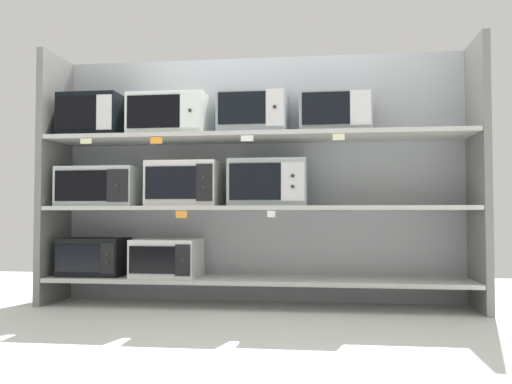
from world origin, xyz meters
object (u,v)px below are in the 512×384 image
Objects in this scene: microwave_1 at (167,258)px; microwave_2 at (102,187)px; microwave_6 at (171,117)px; microwave_8 at (335,113)px; microwave_7 at (254,113)px; microwave_0 at (94,257)px; microwave_5 at (94,117)px; microwave_3 at (184,184)px; microwave_4 at (268,183)px.

microwave_1 is 0.72m from microwave_2.
microwave_6 is 1.14× the size of microwave_8.
microwave_2 is 1.19× the size of microwave_7.
microwave_8 is (1.76, -0.00, 1.02)m from microwave_0.
microwave_5 is 0.79× the size of microwave_6.
microwave_8 reaches higher than microwave_0.
microwave_5 is 0.90× the size of microwave_8.
microwave_0 is at bearing 0.57° from microwave_5.
microwave_8 reaches higher than microwave_1.
microwave_7 is (0.61, 0.00, 0.01)m from microwave_6.
microwave_7 is at bearing 0.03° from microwave_6.
microwave_7 reaches higher than microwave_0.
microwave_2 is (0.05, -0.00, 0.51)m from microwave_0.
microwave_3 is 1.03× the size of microwave_8.
microwave_0 is 1.18m from microwave_6.
microwave_8 is at bearing 0.01° from microwave_6.
microwave_1 is 0.80× the size of microwave_2.
microwave_4 is 0.87m from microwave_6.
microwave_5 is (-0.57, -0.00, 1.04)m from microwave_1.
microwave_7 is at bearing 0.01° from microwave_5.
microwave_8 reaches higher than microwave_4.
microwave_0 is at bearing 180.00° from microwave_8.
microwave_6 is (0.52, -0.00, 0.51)m from microwave_2.
microwave_0 is 0.81× the size of microwave_2.
microwave_7 is (0.63, 0.00, 1.04)m from microwave_1.
microwave_2 is 1.05× the size of microwave_4.
microwave_0 reaches higher than microwave_1.
microwave_1 is 0.91m from microwave_4.
microwave_3 is 1.19m from microwave_8.
microwave_1 is at bearing 179.99° from microwave_8.
microwave_0 is 0.56m from microwave_1.
microwave_4 is (1.24, -0.00, 0.02)m from microwave_2.
microwave_4 is 0.68m from microwave_8.
microwave_3 is at bearing 0.13° from microwave_6.
microwave_5 is at bearing -179.99° from microwave_3.
microwave_1 is at bearing 0.01° from microwave_0.
microwave_4 is (0.61, -0.00, 0.00)m from microwave_3.
microwave_7 is 0.98× the size of microwave_8.
microwave_3 is 0.61m from microwave_4.
microwave_1 is at bearing 0.02° from microwave_5.
microwave_8 is at bearing -0.00° from microwave_0.
microwave_2 is at bearing -180.00° from microwave_8.
microwave_7 is at bearing 179.99° from microwave_8.
microwave_2 is 1.02× the size of microwave_6.
microwave_6 is at bearing -179.87° from microwave_3.
microwave_5 is (-0.69, -0.00, 0.50)m from microwave_3.
microwave_2 is at bearing -179.99° from microwave_3.
microwave_1 is 0.84× the size of microwave_4.
microwave_6 reaches higher than microwave_1.
microwave_8 is (1.77, 0.00, -0.01)m from microwave_5.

